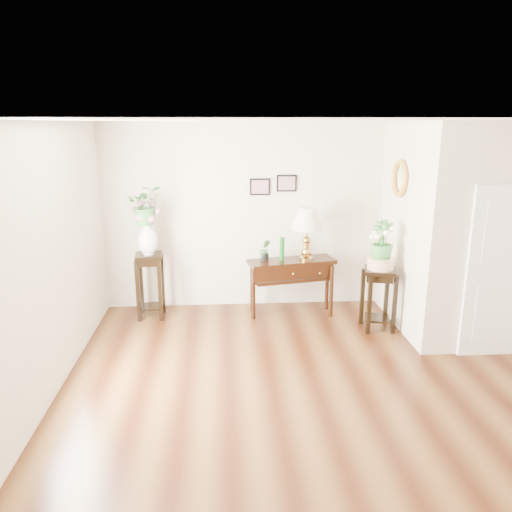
{
  "coord_description": "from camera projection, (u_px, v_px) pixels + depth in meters",
  "views": [
    {
      "loc": [
        -1.22,
        -4.67,
        2.78
      ],
      "look_at": [
        -0.81,
        1.3,
        1.17
      ],
      "focal_mm": 35.0,
      "sensor_mm": 36.0,
      "label": 1
    }
  ],
  "objects": [
    {
      "name": "floor",
      "position": [
        340.0,
        392.0,
        5.31
      ],
      "size": [
        6.0,
        5.5,
        0.02
      ],
      "primitive_type": "cube",
      "color": "#573618",
      "rests_on": "ground"
    },
    {
      "name": "ceiling",
      "position": [
        353.0,
        120.0,
        4.58
      ],
      "size": [
        6.0,
        5.5,
        0.02
      ],
      "primitive_type": "cube",
      "color": "white",
      "rests_on": "ground"
    },
    {
      "name": "wall_back",
      "position": [
        302.0,
        216.0,
        7.59
      ],
      "size": [
        6.0,
        0.02,
        2.8
      ],
      "primitive_type": "cube",
      "color": "beige",
      "rests_on": "ground"
    },
    {
      "name": "wall_front",
      "position": [
        491.0,
        433.0,
        2.29
      ],
      "size": [
        6.0,
        0.02,
        2.8
      ],
      "primitive_type": "cube",
      "color": "beige",
      "rests_on": "ground"
    },
    {
      "name": "wall_left",
      "position": [
        36.0,
        272.0,
        4.74
      ],
      "size": [
        0.02,
        5.5,
        2.8
      ],
      "primitive_type": "cube",
      "color": "beige",
      "rests_on": "ground"
    },
    {
      "name": "partition",
      "position": [
        466.0,
        227.0,
        6.79
      ],
      "size": [
        1.8,
        1.95,
        2.8
      ],
      "primitive_type": "cube",
      "color": "beige",
      "rests_on": "floor"
    },
    {
      "name": "door",
      "position": [
        503.0,
        273.0,
        5.92
      ],
      "size": [
        0.9,
        0.05,
        2.1
      ],
      "primitive_type": "cube",
      "color": "white",
      "rests_on": "floor"
    },
    {
      "name": "art_print_left",
      "position": [
        260.0,
        187.0,
        7.41
      ],
      "size": [
        0.3,
        0.02,
        0.25
      ],
      "primitive_type": "cube",
      "color": "black",
      "rests_on": "wall_back"
    },
    {
      "name": "art_print_right",
      "position": [
        287.0,
        183.0,
        7.43
      ],
      "size": [
        0.3,
        0.02,
        0.25
      ],
      "primitive_type": "cube",
      "color": "black",
      "rests_on": "wall_back"
    },
    {
      "name": "wall_ornament",
      "position": [
        399.0,
        178.0,
        6.68
      ],
      "size": [
        0.07,
        0.51,
        0.51
      ],
      "primitive_type": "torus",
      "rotation": [
        0.0,
        1.57,
        0.0
      ],
      "color": "gold",
      "rests_on": "partition"
    },
    {
      "name": "console_table",
      "position": [
        291.0,
        287.0,
        7.37
      ],
      "size": [
        1.32,
        0.66,
        0.84
      ],
      "primitive_type": "cube",
      "rotation": [
        0.0,
        0.0,
        0.2
      ],
      "color": "black",
      "rests_on": "floor"
    },
    {
      "name": "table_lamp",
      "position": [
        307.0,
        236.0,
        7.19
      ],
      "size": [
        0.57,
        0.57,
        0.77
      ],
      "primitive_type": "cube",
      "rotation": [
        0.0,
        0.0,
        0.36
      ],
      "color": "#AD893D",
      "rests_on": "console_table"
    },
    {
      "name": "green_vase",
      "position": [
        282.0,
        249.0,
        7.21
      ],
      "size": [
        0.08,
        0.08,
        0.34
      ],
      "primitive_type": "cylinder",
      "rotation": [
        0.0,
        0.0,
        -0.23
      ],
      "color": "#0E4E19",
      "rests_on": "console_table"
    },
    {
      "name": "potted_plant",
      "position": [
        265.0,
        250.0,
        7.2
      ],
      "size": [
        0.18,
        0.15,
        0.3
      ],
      "primitive_type": "imported",
      "rotation": [
        0.0,
        0.0,
        0.12
      ],
      "color": "#3B823C",
      "rests_on": "console_table"
    },
    {
      "name": "plant_stand_a",
      "position": [
        150.0,
        286.0,
        7.25
      ],
      "size": [
        0.41,
        0.41,
        0.96
      ],
      "primitive_type": "cube",
      "rotation": [
        0.0,
        0.0,
        0.1
      ],
      "color": "black",
      "rests_on": "floor"
    },
    {
      "name": "porcelain_vase",
      "position": [
        148.0,
        239.0,
        7.06
      ],
      "size": [
        0.32,
        0.32,
        0.48
      ],
      "primitive_type": null,
      "rotation": [
        0.0,
        0.0,
        0.17
      ],
      "color": "silver",
      "rests_on": "plant_stand_a"
    },
    {
      "name": "lily_arrangement",
      "position": [
        146.0,
        207.0,
        6.95
      ],
      "size": [
        0.57,
        0.52,
        0.56
      ],
      "primitive_type": "imported",
      "rotation": [
        0.0,
        0.0,
        0.18
      ],
      "color": "#3B823C",
      "rests_on": "porcelain_vase"
    },
    {
      "name": "plant_stand_b",
      "position": [
        378.0,
        299.0,
        6.85
      ],
      "size": [
        0.5,
        0.5,
        0.86
      ],
      "primitive_type": "cube",
      "rotation": [
        0.0,
        0.0,
        -0.28
      ],
      "color": "black",
      "rests_on": "floor"
    },
    {
      "name": "ceramic_bowl",
      "position": [
        381.0,
        263.0,
        6.71
      ],
      "size": [
        0.46,
        0.46,
        0.16
      ],
      "primitive_type": "cylinder",
      "rotation": [
        0.0,
        0.0,
        -0.41
      ],
      "color": "beige",
      "rests_on": "plant_stand_b"
    },
    {
      "name": "narcissus",
      "position": [
        382.0,
        241.0,
        6.63
      ],
      "size": [
        0.34,
        0.34,
        0.54
      ],
      "primitive_type": "imported",
      "rotation": [
        0.0,
        0.0,
        -0.14
      ],
      "color": "#3B823C",
      "rests_on": "ceramic_bowl"
    }
  ]
}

